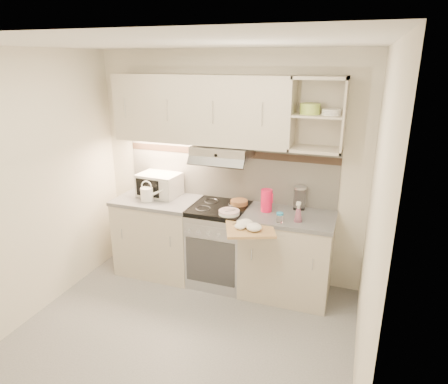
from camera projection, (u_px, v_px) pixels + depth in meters
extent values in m
plane|color=#959598|center=(178.00, 341.00, 3.57)|extent=(3.00, 3.00, 0.00)
cube|color=silver|center=(229.00, 168.00, 4.42)|extent=(3.00, 0.04, 2.50)
cube|color=silver|center=(41.00, 310.00, 1.92)|extent=(3.00, 0.04, 2.50)
cube|color=silver|center=(24.00, 191.00, 3.64)|extent=(0.04, 2.80, 2.50)
cube|color=silver|center=(372.00, 238.00, 2.70)|extent=(0.04, 2.80, 2.50)
cube|color=white|center=(164.00, 43.00, 2.77)|extent=(3.00, 2.80, 0.04)
cube|color=silver|center=(228.00, 171.00, 4.42)|extent=(2.40, 0.02, 0.64)
cube|color=#35261D|center=(228.00, 153.00, 4.35)|extent=(2.40, 0.01, 0.08)
cube|color=beige|center=(201.00, 109.00, 4.14)|extent=(1.90, 0.34, 0.70)
cube|color=beige|center=(318.00, 114.00, 3.76)|extent=(0.50, 0.34, 0.70)
cylinder|color=#A2C34B|center=(310.00, 109.00, 3.77)|extent=(0.19, 0.19, 0.10)
cylinder|color=white|center=(332.00, 112.00, 3.72)|extent=(0.18, 0.18, 0.06)
cube|color=#B7B7BC|center=(223.00, 151.00, 4.17)|extent=(0.60, 0.40, 0.12)
cube|color=beige|center=(159.00, 236.00, 4.65)|extent=(0.90, 0.60, 0.86)
cube|color=slate|center=(157.00, 200.00, 4.51)|extent=(0.92, 0.62, 0.04)
cube|color=beige|center=(287.00, 257.00, 4.18)|extent=(0.90, 0.60, 0.86)
cube|color=slate|center=(289.00, 217.00, 4.03)|extent=(0.92, 0.62, 0.04)
cube|color=#B7B7BC|center=(220.00, 246.00, 4.42)|extent=(0.60, 0.58, 0.85)
cube|color=black|center=(219.00, 208.00, 4.27)|extent=(0.60, 0.60, 0.05)
cube|color=silver|center=(160.00, 184.00, 4.58)|extent=(0.48, 0.37, 0.26)
cube|color=black|center=(152.00, 189.00, 4.43)|extent=(0.30, 0.04, 0.20)
cylinder|color=white|center=(147.00, 194.00, 4.41)|extent=(0.14, 0.14, 0.15)
cone|color=white|center=(156.00, 193.00, 4.39)|extent=(0.19, 0.07, 0.12)
torus|color=white|center=(146.00, 186.00, 4.38)|extent=(0.12, 0.04, 0.12)
cylinder|color=white|center=(229.00, 214.00, 4.05)|extent=(0.21, 0.21, 0.01)
cylinder|color=white|center=(229.00, 212.00, 4.04)|extent=(0.21, 0.21, 0.01)
cylinder|color=white|center=(229.00, 211.00, 4.04)|extent=(0.21, 0.21, 0.01)
cube|color=silver|center=(229.00, 210.00, 4.04)|extent=(0.14, 0.06, 0.01)
cylinder|color=#B67645|center=(239.00, 202.00, 4.31)|extent=(0.19, 0.19, 0.05)
cylinder|color=#FF1449|center=(267.00, 200.00, 4.10)|extent=(0.12, 0.12, 0.23)
cube|color=#FF1449|center=(272.00, 198.00, 4.07)|extent=(0.02, 0.03, 0.10)
cylinder|color=silver|center=(299.00, 199.00, 4.15)|extent=(0.12, 0.12, 0.23)
cylinder|color=#B7B7BC|center=(300.00, 188.00, 4.11)|extent=(0.13, 0.13, 0.02)
cylinder|color=white|center=(280.00, 219.00, 3.84)|extent=(0.06, 0.06, 0.08)
cylinder|color=teal|center=(280.00, 214.00, 3.82)|extent=(0.07, 0.07, 0.02)
cone|color=pink|center=(298.00, 215.00, 3.85)|extent=(0.08, 0.08, 0.13)
cube|color=#AD6B4B|center=(250.00, 229.00, 3.76)|extent=(0.56, 0.54, 0.02)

